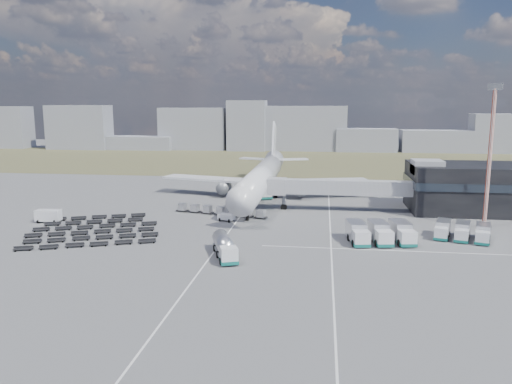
# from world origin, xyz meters

# --- Properties ---
(ground) EXTENTS (420.00, 420.00, 0.00)m
(ground) POSITION_xyz_m (0.00, 0.00, 0.00)
(ground) COLOR #565659
(ground) RESTS_ON ground
(grass_strip) EXTENTS (420.00, 90.00, 0.01)m
(grass_strip) POSITION_xyz_m (0.00, 110.00, 0.01)
(grass_strip) COLOR #4C4A2D
(grass_strip) RESTS_ON ground
(lane_markings) EXTENTS (47.12, 110.00, 0.01)m
(lane_markings) POSITION_xyz_m (9.77, 3.00, 0.01)
(lane_markings) COLOR silver
(lane_markings) RESTS_ON ground
(terminal) EXTENTS (30.40, 16.40, 11.00)m
(terminal) POSITION_xyz_m (47.77, 23.96, 5.25)
(terminal) COLOR black
(terminal) RESTS_ON ground
(jet_bridge) EXTENTS (30.30, 3.80, 7.05)m
(jet_bridge) POSITION_xyz_m (15.90, 20.42, 5.05)
(jet_bridge) COLOR #939399
(jet_bridge) RESTS_ON ground
(airliner) EXTENTS (51.59, 64.53, 17.62)m
(airliner) POSITION_xyz_m (0.00, 32.38, 5.29)
(airliner) COLOR silver
(airliner) RESTS_ON ground
(skyline) EXTENTS (314.95, 19.11, 23.94)m
(skyline) POSITION_xyz_m (2.57, 155.20, 9.30)
(skyline) COLOR gray
(skyline) RESTS_ON ground
(fuel_tanker) EXTENTS (5.69, 10.06, 3.17)m
(fuel_tanker) POSITION_xyz_m (0.19, -14.74, 1.58)
(fuel_tanker) COLOR silver
(fuel_tanker) RESTS_ON ground
(pushback_tug) EXTENTS (3.51, 2.74, 1.41)m
(pushback_tug) POSITION_xyz_m (-4.00, 8.00, 0.71)
(pushback_tug) COLOR silver
(pushback_tug) RESTS_ON ground
(utility_van) EXTENTS (4.76, 2.42, 2.44)m
(utility_van) POSITION_xyz_m (-37.83, 2.37, 1.22)
(utility_van) COLOR silver
(utility_van) RESTS_ON ground
(catering_truck) EXTENTS (4.97, 7.05, 3.00)m
(catering_truck) POSITION_xyz_m (0.27, 32.99, 1.53)
(catering_truck) COLOR silver
(catering_truck) RESTS_ON ground
(service_trucks_near) EXTENTS (11.14, 9.12, 3.05)m
(service_trucks_near) POSITION_xyz_m (23.97, -3.48, 1.66)
(service_trucks_near) COLOR silver
(service_trucks_near) RESTS_ON ground
(service_trucks_far) EXTENTS (10.06, 8.70, 2.59)m
(service_trucks_far) POSITION_xyz_m (37.95, 0.24, 1.41)
(service_trucks_far) COLOR silver
(service_trucks_far) RESTS_ON ground
(uld_row) EXTENTS (20.01, 6.31, 1.57)m
(uld_row) POSITION_xyz_m (-6.22, 13.04, 0.94)
(uld_row) COLOR black
(uld_row) RESTS_ON ground
(baggage_dollies) EXTENTS (27.22, 27.49, 0.68)m
(baggage_dollies) POSITION_xyz_m (-26.36, -3.17, 0.34)
(baggage_dollies) COLOR black
(baggage_dollies) RESTS_ON ground
(floodlight_mast) EXTENTS (2.47, 2.02, 26.12)m
(floodlight_mast) POSITION_xyz_m (44.13, 9.07, 13.09)
(floodlight_mast) COLOR #A8331A
(floodlight_mast) RESTS_ON ground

